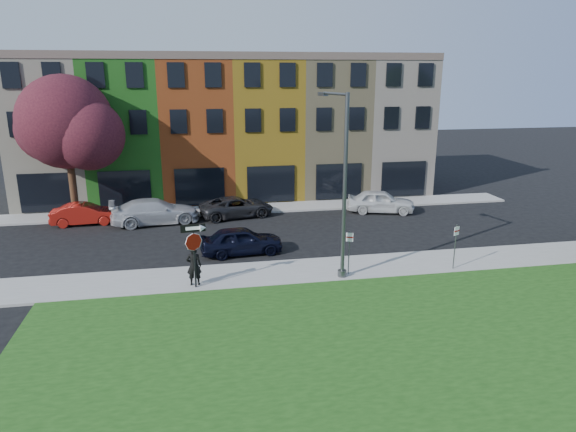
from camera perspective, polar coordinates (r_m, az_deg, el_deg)
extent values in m
plane|color=black|center=(21.99, 4.55, -9.06)|extent=(120.00, 120.00, 0.00)
cube|color=gray|center=(25.14, 7.21, -5.72)|extent=(40.00, 3.00, 0.12)
cube|color=gray|center=(35.53, -6.40, 0.72)|extent=(40.00, 2.40, 0.12)
cube|color=beige|center=(41.81, -24.11, 8.62)|extent=(5.00, 10.00, 10.00)
cube|color=#308E26|center=(40.94, -17.23, 9.15)|extent=(5.00, 10.00, 10.00)
cube|color=#C85421|center=(40.67, -10.13, 9.56)|extent=(5.00, 10.00, 10.00)
cube|color=gold|center=(41.01, -3.03, 9.83)|extent=(5.00, 10.00, 10.00)
cube|color=#958560|center=(41.96, 3.86, 9.95)|extent=(5.00, 10.00, 10.00)
cube|color=beige|center=(43.46, 10.36, 9.93)|extent=(5.00, 10.00, 10.00)
cube|color=black|center=(36.33, -5.81, 3.41)|extent=(30.00, 0.12, 2.60)
cylinder|color=black|center=(22.51, -10.35, -4.51)|extent=(0.08, 0.08, 2.79)
cylinder|color=white|center=(22.26, -10.44, -2.84)|extent=(0.80, 0.12, 0.80)
cylinder|color=maroon|center=(22.24, -10.44, -2.86)|extent=(0.76, 0.11, 0.76)
cube|color=black|center=(22.08, -10.52, -1.33)|extent=(1.05, 0.16, 0.34)
cube|color=white|center=(22.05, -10.52, -1.36)|extent=(0.66, 0.10, 0.14)
imported|color=black|center=(22.93, -10.41, -5.45)|extent=(0.71, 0.51, 1.80)
imported|color=black|center=(26.86, -5.19, -2.73)|extent=(2.44, 4.55, 1.45)
imported|color=maroon|center=(34.36, -21.61, 0.22)|extent=(1.89, 4.22, 1.34)
imported|color=#B3B4B9|center=(33.14, -14.55, 0.50)|extent=(3.78, 6.06, 1.57)
imported|color=black|center=(33.79, -5.71, 1.02)|extent=(4.15, 5.69, 1.33)
imported|color=silver|center=(35.23, 10.26, 1.62)|extent=(4.22, 5.47, 1.53)
cylinder|color=#484B4D|center=(22.68, 6.31, 3.02)|extent=(0.18, 0.18, 8.26)
cylinder|color=#484B4D|center=(23.87, 6.03, -6.34)|extent=(0.40, 0.40, 0.30)
cylinder|color=#484B4D|center=(23.00, 5.28, 13.37)|extent=(0.63, 1.96, 0.12)
cube|color=#484B4D|center=(23.96, 3.90, 13.37)|extent=(0.38, 0.60, 0.16)
cylinder|color=#484B4D|center=(23.87, 6.78, -4.06)|extent=(0.05, 0.05, 2.10)
cube|color=white|center=(23.60, 6.86, -2.36)|extent=(0.31, 0.13, 0.42)
cube|color=maroon|center=(23.58, 6.88, -2.37)|extent=(0.30, 0.13, 0.06)
cylinder|color=#484B4D|center=(25.58, 18.06, -3.26)|extent=(0.05, 0.05, 2.20)
cube|color=white|center=(25.32, 18.24, -1.59)|extent=(0.30, 0.14, 0.42)
cube|color=maroon|center=(25.30, 18.26, -1.60)|extent=(0.30, 0.13, 0.06)
cylinder|color=black|center=(35.22, -22.77, 3.00)|extent=(0.44, 0.44, 4.13)
sphere|color=black|center=(34.64, -23.49, 9.56)|extent=(5.72, 5.72, 5.72)
sphere|color=black|center=(33.59, -21.27, 8.41)|extent=(4.29, 4.29, 4.29)
sphere|color=black|center=(35.96, -25.07, 8.65)|extent=(4.00, 4.00, 4.00)
sphere|color=black|center=(35.07, -23.01, 11.32)|extent=(3.43, 3.43, 3.43)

